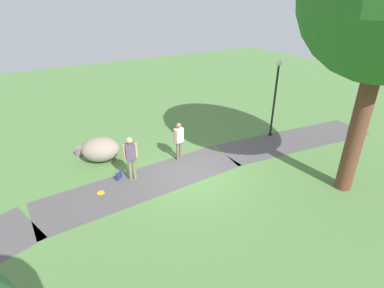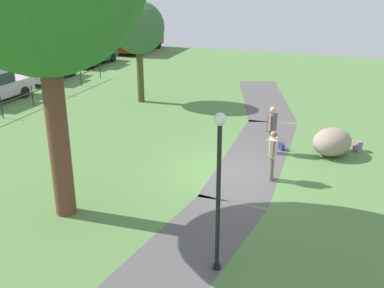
# 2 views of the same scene
# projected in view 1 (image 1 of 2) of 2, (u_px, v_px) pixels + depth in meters

# --- Properties ---
(ground_plane) EXTENTS (48.00, 48.00, 0.00)m
(ground_plane) POSITION_uv_depth(u_px,v_px,m) (195.00, 175.00, 12.04)
(ground_plane) COLOR #547E41
(footpath_segment_near) EXTENTS (8.22, 3.24, 0.01)m
(footpath_segment_near) POSITION_uv_depth(u_px,v_px,m) (295.00, 139.00, 14.99)
(footpath_segment_near) COLOR #534F50
(footpath_segment_near) RESTS_ON ground
(footpath_segment_mid) EXTENTS (8.07, 2.46, 0.01)m
(footpath_segment_mid) POSITION_uv_depth(u_px,v_px,m) (145.00, 182.00, 11.56)
(footpath_segment_mid) COLOR #534F50
(footpath_segment_mid) RESTS_ON ground
(lamp_post) EXTENTS (0.28, 0.28, 3.81)m
(lamp_post) POSITION_uv_depth(u_px,v_px,m) (276.00, 91.00, 14.43)
(lamp_post) COLOR black
(lamp_post) RESTS_ON ground
(lawn_boulder) EXTENTS (2.03, 1.90, 1.02)m
(lawn_boulder) POSITION_uv_depth(u_px,v_px,m) (101.00, 149.00, 12.93)
(lawn_boulder) COLOR gray
(lawn_boulder) RESTS_ON ground
(woman_with_handbag) EXTENTS (0.51, 0.31, 1.81)m
(woman_with_handbag) POSITION_uv_depth(u_px,v_px,m) (131.00, 155.00, 11.29)
(woman_with_handbag) COLOR olive
(woman_with_handbag) RESTS_ON ground
(man_near_boulder) EXTENTS (0.51, 0.31, 1.71)m
(man_near_boulder) POSITION_uv_depth(u_px,v_px,m) (179.00, 138.00, 12.79)
(man_near_boulder) COLOR #676251
(man_near_boulder) RESTS_ON ground
(handbag_on_grass) EXTENTS (0.38, 0.38, 0.31)m
(handbag_on_grass) POSITION_uv_depth(u_px,v_px,m) (119.00, 176.00, 11.74)
(handbag_on_grass) COLOR navy
(handbag_on_grass) RESTS_ON ground
(backpack_by_boulder) EXTENTS (0.34, 0.35, 0.40)m
(backpack_by_boulder) POSITION_uv_depth(u_px,v_px,m) (79.00, 152.00, 13.43)
(backpack_by_boulder) COLOR gray
(backpack_by_boulder) RESTS_ON ground
(frisbee_on_grass) EXTENTS (0.27, 0.27, 0.02)m
(frisbee_on_grass) POSITION_uv_depth(u_px,v_px,m) (101.00, 193.00, 10.94)
(frisbee_on_grass) COLOR gold
(frisbee_on_grass) RESTS_ON ground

